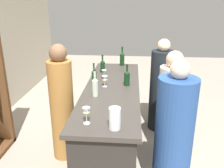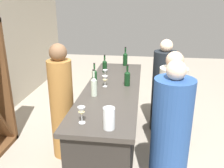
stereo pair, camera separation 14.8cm
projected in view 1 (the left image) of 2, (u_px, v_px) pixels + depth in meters
The scene contains 15 objects.
ground_plane at pixel (112, 148), 3.64m from camera, with size 12.00×12.00×0.00m, color #9E9384.
bar_counter at pixel (112, 119), 3.48m from camera, with size 2.50×0.73×0.96m.
wine_bottle_leftmost_clear_pale at pixel (95, 86), 2.99m from camera, with size 0.07×0.07×0.34m.
wine_bottle_second_left_olive_green at pixel (94, 77), 3.40m from camera, with size 0.07×0.07×0.30m.
wine_bottle_center_dark_green at pixel (127, 78), 3.36m from camera, with size 0.08×0.08×0.30m.
wine_bottle_second_right_dark_green at pixel (103, 66), 3.96m from camera, with size 0.07×0.07×0.28m.
wine_bottle_rightmost_dark_green at pixel (122, 58), 4.35m from camera, with size 0.08×0.08×0.33m.
wine_glass_near_left at pixel (105, 80), 3.32m from camera, with size 0.08×0.08×0.15m.
wine_glass_near_center at pixel (104, 72), 3.59m from camera, with size 0.07×0.07×0.15m.
wine_glass_near_right at pixel (86, 113), 2.34m from camera, with size 0.08×0.08×0.17m.
water_pitcher at pixel (115, 118), 2.26m from camera, with size 0.11×0.11×0.21m.
person_left_guest at pixel (173, 139), 2.55m from camera, with size 0.51×0.51×1.57m.
person_center_guest at pixel (170, 111), 3.24m from camera, with size 0.37×0.37×1.50m.
person_right_guest at pixel (161, 89), 4.00m from camera, with size 0.41×0.41×1.51m.
person_server_behind at pixel (62, 107), 3.25m from camera, with size 0.32×0.32×1.58m.
Camera 1 is at (-3.10, -0.26, 2.12)m, focal length 39.50 mm.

